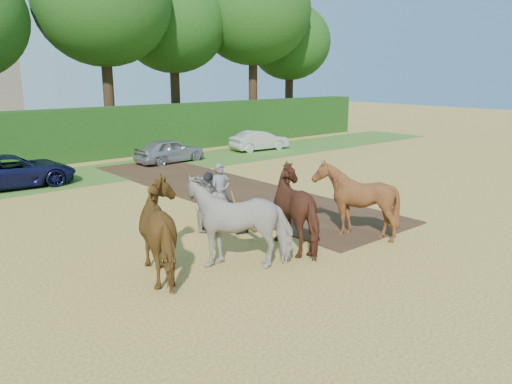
% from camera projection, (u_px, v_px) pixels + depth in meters
% --- Properties ---
extents(ground, '(120.00, 120.00, 0.00)m').
position_uv_depth(ground, '(319.00, 235.00, 15.77)').
color(ground, gold).
rests_on(ground, ground).
extents(earth_strip, '(4.50, 17.00, 0.05)m').
position_uv_depth(earth_strip, '(224.00, 189.00, 21.89)').
color(earth_strip, '#472D1C').
rests_on(earth_strip, ground).
extents(grass_verge, '(50.00, 5.00, 0.03)m').
position_uv_depth(grass_verge, '(121.00, 171.00, 26.12)').
color(grass_verge, '#38601E').
rests_on(grass_verge, ground).
extents(hedgerow, '(46.00, 1.60, 3.00)m').
position_uv_depth(hedgerow, '(85.00, 134.00, 29.09)').
color(hedgerow, '#14380F').
rests_on(hedgerow, ground).
extents(spectator_near, '(1.06, 1.10, 1.79)m').
position_uv_depth(spectator_near, '(205.00, 204.00, 16.11)').
color(spectator_near, '#BFAC96').
rests_on(spectator_near, ground).
extents(spectator_far, '(0.72, 1.23, 1.96)m').
position_uv_depth(spectator_far, '(209.00, 202.00, 15.97)').
color(spectator_far, '#22252D').
rests_on(spectator_far, ground).
extents(plough_team, '(8.21, 5.84, 2.38)m').
position_uv_depth(plough_team, '(270.00, 213.00, 13.99)').
color(plough_team, brown).
rests_on(plough_team, ground).
extents(parked_cars, '(30.07, 3.42, 1.48)m').
position_uv_depth(parked_cars, '(39.00, 168.00, 23.20)').
color(parked_cars, silver).
rests_on(parked_cars, ground).
extents(treeline, '(48.70, 10.60, 14.21)m').
position_uv_depth(treeline, '(24.00, 2.00, 28.63)').
color(treeline, '#382616').
rests_on(treeline, ground).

